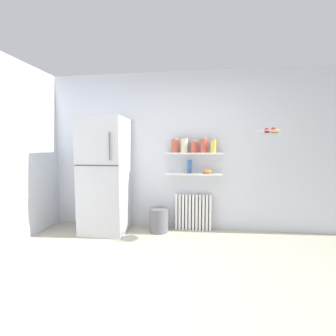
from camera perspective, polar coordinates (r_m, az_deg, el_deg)
ground_plane at (r=2.94m, az=-0.47°, el=-22.83°), size 7.04×7.04×0.00m
back_wall at (r=4.14m, az=2.70°, el=3.96°), size 7.04×0.10×2.60m
refrigerator at (r=4.06m, az=-14.33°, el=-1.67°), size 0.69×0.72×1.83m
radiator at (r=4.14m, az=5.91°, el=-10.17°), size 0.59×0.12×0.59m
wall_shelf_lower at (r=3.99m, az=5.97°, el=-1.39°), size 0.91×0.22×0.02m
wall_shelf_upper at (r=3.97m, az=6.01°, el=3.41°), size 0.91×0.22×0.02m
storage_jar_0 at (r=3.99m, az=1.60°, el=5.24°), size 0.11×0.11×0.23m
storage_jar_1 at (r=3.97m, az=3.81°, el=5.30°), size 0.12×0.12×0.24m
storage_jar_2 at (r=3.97m, az=6.03°, el=5.00°), size 0.10×0.10×0.20m
storage_jar_3 at (r=3.96m, az=8.26°, el=5.25°), size 0.11×0.11×0.24m
storage_jar_4 at (r=3.97m, az=10.49°, el=5.10°), size 0.09×0.09×0.22m
vase at (r=3.98m, az=4.96°, el=0.36°), size 0.08×0.08×0.22m
shelf_bowl at (r=3.98m, az=9.10°, el=-0.75°), size 0.16×0.16×0.07m
trash_bin at (r=4.03m, az=-2.13°, el=-12.05°), size 0.30×0.30×0.38m
hanging_fruit_basket at (r=3.70m, az=22.65°, el=7.90°), size 0.33×0.33×0.09m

